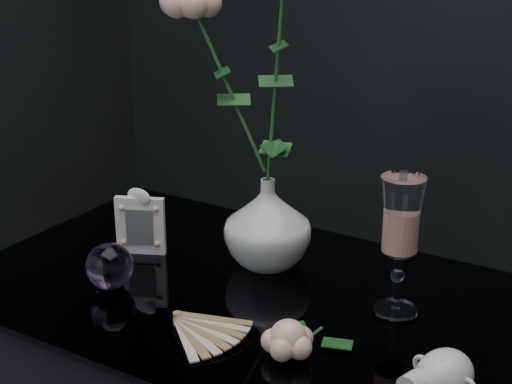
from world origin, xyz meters
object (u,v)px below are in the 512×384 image
Objects in this scene: vase at (268,223)px; wine_glass at (399,247)px; loose_rose at (288,339)px; pearl_jar at (444,374)px; picture_frame at (140,221)px; paperweight at (109,266)px.

wine_glass is (0.25, -0.04, 0.03)m from vase.
wine_glass reaches higher than loose_rose.
pearl_jar is (0.14, -0.18, -0.07)m from wine_glass.
pearl_jar is (0.21, 0.02, 0.01)m from loose_rose.
picture_frame is 0.63m from pearl_jar.
vase is 0.97× the size of loose_rose.
wine_glass is 1.78× the size of picture_frame.
pearl_jar is at bearing -37.73° from picture_frame.
paperweight is (-0.17, -0.21, -0.04)m from vase.
vase reaches higher than pearl_jar.
wine_glass is at bearing 80.31° from loose_rose.
wine_glass is 0.46m from paperweight.
wine_glass is at bearing -9.39° from vase.
vase is 0.63× the size of pearl_jar.
wine_glass is at bearing -20.18° from picture_frame.
paperweight is at bearing -172.97° from loose_rose.
picture_frame is (-0.22, -0.08, -0.02)m from vase.
vase reaches higher than picture_frame.
wine_glass is at bearing 21.43° from paperweight.
wine_glass is 0.23m from loose_rose.
vase is at bearing 50.47° from paperweight.
vase is 0.23m from picture_frame.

